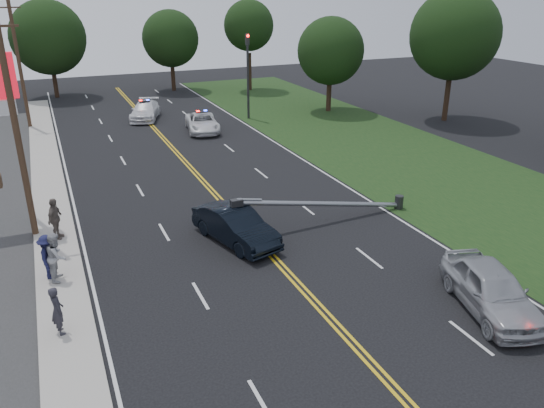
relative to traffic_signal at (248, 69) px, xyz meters
name	(u,v)px	position (x,y,z in m)	size (l,w,h in m)	color
ground	(341,331)	(-8.30, -30.00, -4.21)	(120.00, 120.00, 0.00)	black
sidewalk	(57,249)	(-16.70, -20.00, -4.15)	(1.80, 70.00, 0.12)	#ACA79C
grass_verge	(454,182)	(5.20, -20.00, -4.20)	(12.00, 80.00, 0.01)	black
centerline_yellow	(238,219)	(-8.30, -20.00, -4.19)	(0.36, 80.00, 0.00)	gold
traffic_signal	(248,69)	(0.00, 0.00, 0.00)	(0.28, 0.41, 7.05)	#2D2D30
fallen_streetlight	(333,203)	(-4.11, -22.00, -3.29)	(9.36, 0.44, 1.91)	#2D2D30
utility_pole_mid	(16,128)	(-17.50, -18.00, 0.88)	(1.60, 0.28, 10.00)	#382619
utility_pole_far	(19,64)	(-17.50, 4.00, 0.88)	(1.60, 0.28, 10.00)	#382619
tree_6	(48,37)	(-14.79, 16.80, 1.74)	(7.30, 7.30, 9.61)	black
tree_7	(170,39)	(-2.71, 15.87, 1.27)	(5.97, 5.97, 8.47)	black
tree_8	(249,26)	(5.10, 12.82, 2.58)	(5.31, 5.31, 9.46)	black
tree_9	(331,51)	(7.84, -0.12, 1.14)	(5.91, 5.91, 8.31)	black
tree_13	(455,35)	(15.18, -7.33, 2.80)	(7.21, 7.21, 10.63)	black
crashed_sedan	(236,226)	(-9.24, -22.28, -3.42)	(1.67, 4.80, 1.58)	black
waiting_sedan	(491,289)	(-2.86, -30.96, -3.37)	(1.97, 4.90, 1.67)	#A6A8AE
emergency_a	(202,123)	(-4.97, -2.72, -3.51)	(2.31, 5.01, 1.39)	silver
emergency_b	(145,111)	(-8.28, 3.29, -3.46)	(2.08, 5.12, 1.49)	white
bystander_a	(57,310)	(-16.88, -26.50, -3.24)	(0.62, 0.41, 1.70)	#2B2932
bystander_b	(57,256)	(-16.70, -22.79, -3.12)	(0.94, 0.73, 1.94)	#A2A3A7
bystander_c	(48,257)	(-17.00, -22.56, -3.18)	(1.17, 0.67, 1.80)	#191B40
bystander_d	(55,219)	(-16.57, -18.96, -3.13)	(1.12, 0.47, 1.91)	#62574E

